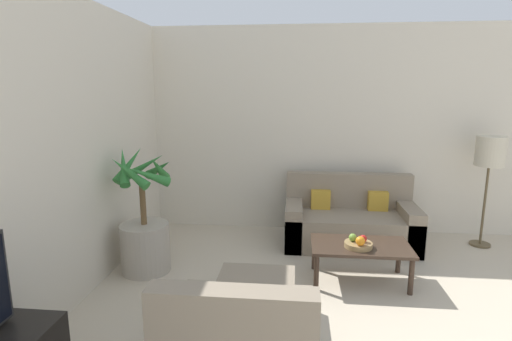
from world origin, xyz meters
The scene contains 10 objects.
wall_back centered at (0.00, 6.39, 1.35)m, with size 8.47×0.06×2.70m.
potted_palm centered at (-3.08, 4.86, 0.43)m, with size 0.62×0.68×1.33m.
sofa_loveseat centered at (-0.85, 5.84, 0.28)m, with size 1.57×0.77×0.85m.
floor_lamp centered at (0.76, 5.95, 1.12)m, with size 0.33×0.33×1.35m.
coffee_table centered at (-0.87, 4.85, 0.34)m, with size 0.96×0.56×0.39m.
fruit_bowl centered at (-0.91, 4.78, 0.41)m, with size 0.27×0.27×0.05m.
apple_red centered at (-0.86, 4.78, 0.47)m, with size 0.07×0.07×0.07m.
apple_green centered at (-0.96, 4.80, 0.47)m, with size 0.08×0.08×0.08m.
orange_fruit centered at (-0.90, 4.70, 0.48)m, with size 0.09×0.09×0.09m.
ottoman centered at (-1.83, 4.07, 0.18)m, with size 0.64×0.55×0.36m.
Camera 1 is at (-1.53, 1.05, 1.88)m, focal length 28.00 mm.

